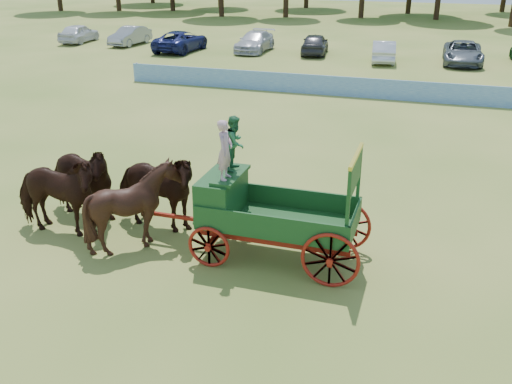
# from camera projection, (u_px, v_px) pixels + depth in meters

# --- Properties ---
(ground) EXTENTS (160.00, 160.00, 0.00)m
(ground) POSITION_uv_depth(u_px,v_px,m) (278.00, 261.00, 14.43)
(ground) COLOR #A29649
(ground) RESTS_ON ground
(horse_lead_left) EXTENTS (2.79, 1.35, 2.32)m
(horse_lead_left) POSITION_uv_depth(u_px,v_px,m) (55.00, 195.00, 15.35)
(horse_lead_left) COLOR black
(horse_lead_left) RESTS_ON ground
(horse_lead_right) EXTENTS (2.96, 1.83, 2.32)m
(horse_lead_right) POSITION_uv_depth(u_px,v_px,m) (79.00, 181.00, 16.31)
(horse_lead_right) COLOR black
(horse_lead_right) RESTS_ON ground
(horse_wheel_left) EXTENTS (2.21, 1.99, 2.33)m
(horse_wheel_left) POSITION_uv_depth(u_px,v_px,m) (135.00, 206.00, 14.67)
(horse_wheel_left) COLOR black
(horse_wheel_left) RESTS_ON ground
(horse_wheel_right) EXTENTS (2.85, 1.50, 2.32)m
(horse_wheel_right) POSITION_uv_depth(u_px,v_px,m) (154.00, 191.00, 15.64)
(horse_wheel_right) COLOR black
(horse_wheel_right) RESTS_ON ground
(farm_dray) EXTENTS (6.00, 2.00, 3.61)m
(farm_dray) POSITION_uv_depth(u_px,v_px,m) (252.00, 199.00, 14.18)
(farm_dray) COLOR #A72510
(farm_dray) RESTS_ON ground
(sponsor_banner) EXTENTS (26.00, 0.08, 1.05)m
(sponsor_banner) POSITION_uv_depth(u_px,v_px,m) (352.00, 87.00, 30.27)
(sponsor_banner) COLOR #205EB0
(sponsor_banner) RESTS_ON ground
(parked_cars) EXTENTS (42.71, 7.91, 1.57)m
(parked_cars) POSITION_uv_depth(u_px,v_px,m) (322.00, 45.00, 41.88)
(parked_cars) COLOR silver
(parked_cars) RESTS_ON ground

